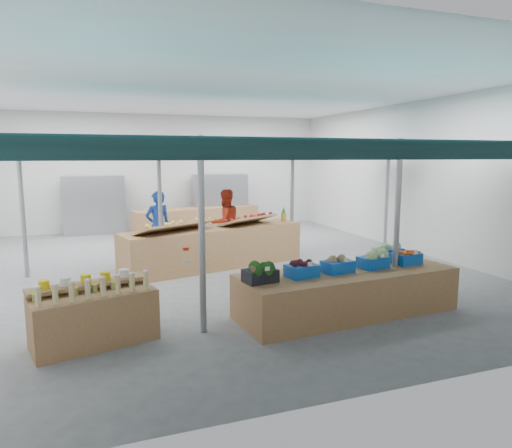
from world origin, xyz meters
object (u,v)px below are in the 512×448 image
object	(u,v)px
veg_counter	(347,292)
crate_stack	(438,291)
vendor_left	(158,226)
bottle_shelf	(93,315)
vendor_right	(225,223)
fruit_counter	(214,247)

from	to	relation	value
veg_counter	crate_stack	world-z (taller)	veg_counter
crate_stack	vendor_left	bearing A→B (deg)	128.33
crate_stack	vendor_left	xyz separation A→B (m)	(-4.25, 5.38, 0.62)
veg_counter	vendor_left	bearing A→B (deg)	111.27
bottle_shelf	vendor_left	bearing A→B (deg)	57.61
bottle_shelf	vendor_right	world-z (taller)	vendor_right
bottle_shelf	vendor_left	xyz separation A→B (m)	(1.61, 5.01, 0.49)
fruit_counter	vendor_left	distance (m)	1.68
bottle_shelf	vendor_left	distance (m)	5.29
bottle_shelf	veg_counter	size ratio (longest dim) A/B	0.48
crate_stack	vendor_right	xyz separation A→B (m)	(-2.45, 5.38, 0.62)
veg_counter	vendor_right	distance (m)	5.22
fruit_counter	crate_stack	size ratio (longest dim) A/B	7.86
veg_counter	fruit_counter	xyz separation A→B (m)	(-1.31, 4.04, 0.11)
fruit_counter	vendor_right	bearing A→B (deg)	46.95
vendor_left	veg_counter	bearing A→B (deg)	101.60
veg_counter	crate_stack	distance (m)	1.75
vendor_left	crate_stack	bearing A→B (deg)	113.89
fruit_counter	crate_stack	xyz separation A→B (m)	(3.05, -4.28, -0.20)
fruit_counter	veg_counter	bearing A→B (deg)	-86.44
bottle_shelf	fruit_counter	xyz separation A→B (m)	(2.81, 3.91, 0.07)
bottle_shelf	vendor_left	world-z (taller)	vendor_left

